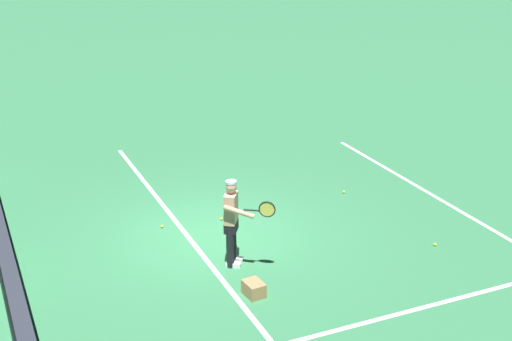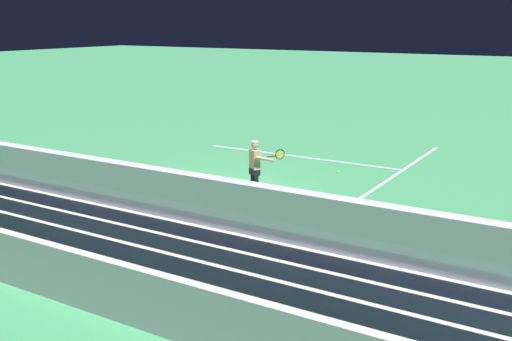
{
  "view_description": "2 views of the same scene",
  "coord_description": "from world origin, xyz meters",
  "px_view_note": "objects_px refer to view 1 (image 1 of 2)",
  "views": [
    {
      "loc": [
        12.6,
        -4.58,
        6.57
      ],
      "look_at": [
        0.05,
        0.97,
        1.3
      ],
      "focal_mm": 50.0,
      "sensor_mm": 36.0,
      "label": 1
    },
    {
      "loc": [
        10.3,
        -14.87,
        5.19
      ],
      "look_at": [
        1.57,
        -0.42,
        0.93
      ],
      "focal_mm": 42.0,
      "sensor_mm": 36.0,
      "label": 2
    }
  ],
  "objects_px": {
    "ball_box_cardboard": "(254,289)",
    "tennis_ball_far_left": "(162,226)",
    "tennis_ball_midcourt": "(221,219)",
    "tennis_player": "(232,222)",
    "tennis_ball_near_player": "(435,244)",
    "tennis_ball_toward_net": "(344,192)"
  },
  "relations": [
    {
      "from": "tennis_ball_toward_net",
      "to": "tennis_player",
      "type": "bearing_deg",
      "value": -59.69
    },
    {
      "from": "tennis_ball_toward_net",
      "to": "tennis_ball_midcourt",
      "type": "bearing_deg",
      "value": -85.79
    },
    {
      "from": "tennis_player",
      "to": "tennis_ball_near_player",
      "type": "xyz_separation_m",
      "value": [
        0.94,
        4.02,
        -0.86
      ]
    },
    {
      "from": "tennis_ball_far_left",
      "to": "tennis_ball_midcourt",
      "type": "bearing_deg",
      "value": 83.03
    },
    {
      "from": "tennis_player",
      "to": "tennis_ball_far_left",
      "type": "distance_m",
      "value": 2.4
    },
    {
      "from": "tennis_ball_far_left",
      "to": "tennis_ball_midcourt",
      "type": "distance_m",
      "value": 1.3
    },
    {
      "from": "ball_box_cardboard",
      "to": "tennis_player",
      "type": "bearing_deg",
      "value": 175.6
    },
    {
      "from": "tennis_ball_near_player",
      "to": "tennis_ball_far_left",
      "type": "distance_m",
      "value": 5.67
    },
    {
      "from": "tennis_player",
      "to": "tennis_ball_toward_net",
      "type": "relative_size",
      "value": 25.98
    },
    {
      "from": "tennis_ball_midcourt",
      "to": "ball_box_cardboard",
      "type": "bearing_deg",
      "value": -10.99
    },
    {
      "from": "tennis_player",
      "to": "tennis_ball_toward_net",
      "type": "distance_m",
      "value": 4.41
    },
    {
      "from": "ball_box_cardboard",
      "to": "tennis_ball_far_left",
      "type": "distance_m",
      "value": 3.38
    },
    {
      "from": "tennis_ball_near_player",
      "to": "tennis_ball_far_left",
      "type": "height_order",
      "value": "same"
    },
    {
      "from": "ball_box_cardboard",
      "to": "tennis_ball_midcourt",
      "type": "height_order",
      "value": "ball_box_cardboard"
    },
    {
      "from": "tennis_ball_near_player",
      "to": "tennis_ball_midcourt",
      "type": "distance_m",
      "value": 4.53
    },
    {
      "from": "tennis_player",
      "to": "tennis_ball_far_left",
      "type": "relative_size",
      "value": 25.98
    },
    {
      "from": "tennis_ball_near_player",
      "to": "tennis_ball_toward_net",
      "type": "bearing_deg",
      "value": -174.86
    },
    {
      "from": "tennis_ball_toward_net",
      "to": "tennis_ball_near_player",
      "type": "xyz_separation_m",
      "value": [
        3.12,
        0.28,
        0.0
      ]
    },
    {
      "from": "tennis_ball_far_left",
      "to": "tennis_ball_midcourt",
      "type": "height_order",
      "value": "same"
    },
    {
      "from": "tennis_player",
      "to": "tennis_ball_near_player",
      "type": "bearing_deg",
      "value": 76.8
    },
    {
      "from": "ball_box_cardboard",
      "to": "tennis_ball_midcourt",
      "type": "bearing_deg",
      "value": 169.01
    },
    {
      "from": "tennis_ball_near_player",
      "to": "ball_box_cardboard",
      "type": "bearing_deg",
      "value": -86.31
    }
  ]
}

